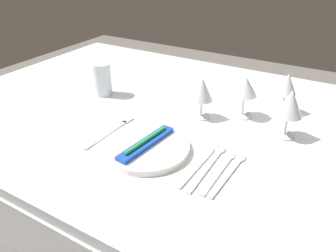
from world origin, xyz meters
The scene contains 13 objects.
dining_table centered at (0.00, 0.00, 0.66)m, with size 1.80×1.11×0.74m.
dinner_plate centered at (-0.03, -0.24, 0.75)m, with size 0.24×0.24×0.02m, color white.
toothbrush_package centered at (-0.03, -0.24, 0.77)m, with size 0.06×0.21×0.02m.
fork_outer centered at (-0.18, -0.21, 0.74)m, with size 0.02×0.22×0.00m.
dinner_knife centered at (0.13, -0.23, 0.74)m, with size 0.02×0.23×0.00m.
spoon_soup centered at (0.15, -0.20, 0.74)m, with size 0.03×0.23×0.01m.
spoon_dessert centered at (0.19, -0.21, 0.74)m, with size 0.03×0.21×0.01m.
spoon_tea centered at (0.21, -0.20, 0.74)m, with size 0.03×0.21×0.01m.
wine_glass_centre centered at (0.24, 0.20, 0.84)m, with size 0.07×0.07×0.14m.
wine_glass_left centered at (0.02, 0.02, 0.83)m, with size 0.07×0.07×0.14m.
wine_glass_right centered at (0.13, 0.10, 0.84)m, with size 0.08×0.08×0.14m.
wine_glass_far centered at (0.29, 0.03, 0.84)m, with size 0.08×0.08×0.15m.
drink_tumbler centered at (-0.38, 0.00, 0.80)m, with size 0.07×0.07×0.12m.
Camera 1 is at (0.41, -0.86, 1.25)m, focal length 34.66 mm.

